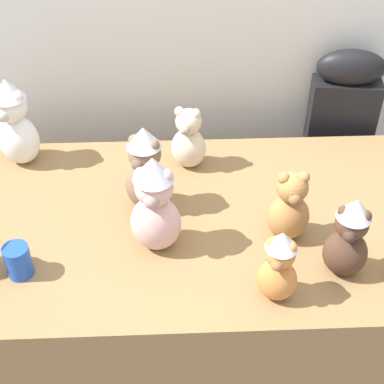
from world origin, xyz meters
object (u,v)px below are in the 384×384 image
Objects in this scene: teddy_bear_cocoa at (348,239)px; party_cup_blue at (18,261)px; instrument_case at (334,155)px; teddy_bear_ginger at (279,267)px; teddy_bear_blush at (155,206)px; teddy_bear_mocha at (146,170)px; teddy_bear_snow at (15,123)px; teddy_bear_caramel at (289,208)px; display_table at (192,287)px; teddy_bear_cream at (188,140)px.

teddy_bear_cocoa is 2.67× the size of party_cup_blue.
instrument_case is 3.96× the size of teddy_bear_ginger.
teddy_bear_mocha is (-0.03, 0.20, -0.01)m from teddy_bear_blush.
teddy_bear_snow is at bearing 172.35° from teddy_bear_cocoa.
teddy_bear_ginger is (-0.08, -0.25, 0.00)m from teddy_bear_caramel.
teddy_bear_mocha reaches higher than party_cup_blue.
party_cup_blue is (-1.20, -0.83, 0.25)m from instrument_case.
teddy_bear_blush is (-0.43, -0.03, 0.05)m from teddy_bear_caramel.
display_table is 1.62× the size of instrument_case.
teddy_bear_snow reaches higher than teddy_bear_caramel.
teddy_bear_mocha is (-0.46, 0.17, 0.04)m from teddy_bear_caramel.
teddy_bear_mocha is 0.50m from party_cup_blue.
teddy_bear_blush reaches higher than instrument_case.
teddy_bear_blush is 1.08× the size of teddy_bear_mocha.
teddy_bear_blush is 0.20m from teddy_bear_mocha.
display_table is at bearing 171.91° from teddy_bear_cocoa.
teddy_bear_blush reaches higher than teddy_bear_cream.
teddy_bear_blush is (-0.12, -0.12, 0.53)m from display_table.
instrument_case reaches higher than teddy_bear_ginger.
display_table is 15.18× the size of party_cup_blue.
display_table is 5.68× the size of teddy_bear_cocoa.
teddy_bear_cream reaches higher than display_table.
teddy_bear_caramel is 0.26m from teddy_bear_ginger.
teddy_bear_caramel is (-0.36, -0.70, 0.32)m from instrument_case.
teddy_bear_blush is at bearing 13.84° from party_cup_blue.
teddy_bear_caramel reaches higher than teddy_bear_cream.
teddy_bear_cream is 0.51m from teddy_bear_caramel.
teddy_bear_snow is (-1.31, -0.24, 0.37)m from instrument_case.
instrument_case reaches higher than party_cup_blue.
teddy_bear_blush is 0.42m from teddy_bear_ginger.
party_cup_blue is (-0.39, -0.30, -0.11)m from teddy_bear_mocha.
teddy_bear_blush reaches higher than teddy_bear_caramel.
teddy_bear_cream is 0.71× the size of teddy_bear_snow.
teddy_bear_cocoa is at bearing -50.06° from teddy_bear_caramel.
display_table is 6.56× the size of teddy_bear_cream.
party_cup_blue is at bearing -158.26° from teddy_bear_blush.
teddy_bear_ginger is (0.38, -0.42, -0.03)m from teddy_bear_mocha.
teddy_bear_caramel is at bearing 11.46° from teddy_bear_blush.
teddy_bear_mocha is (-0.15, 0.07, 0.52)m from display_table.
teddy_bear_caramel is at bearing -3.69° from teddy_bear_snow.
teddy_bear_cream is 0.77× the size of teddy_bear_mocha.
teddy_bear_snow is at bearing 174.73° from teddy_bear_mocha.
teddy_bear_cocoa is 0.69m from teddy_bear_mocha.
teddy_bear_caramel is 0.81× the size of teddy_bear_mocha.
teddy_bear_caramel is (0.95, -0.45, -0.05)m from teddy_bear_snow.
teddy_bear_blush is 1.36× the size of teddy_bear_ginger.
teddy_bear_cream is 0.96× the size of teddy_bear_caramel.
instrument_case is 1.04m from teddy_bear_mocha.
teddy_bear_cocoa is (0.46, -0.56, 0.03)m from teddy_bear_cream.
teddy_bear_cocoa is 1.00m from party_cup_blue.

